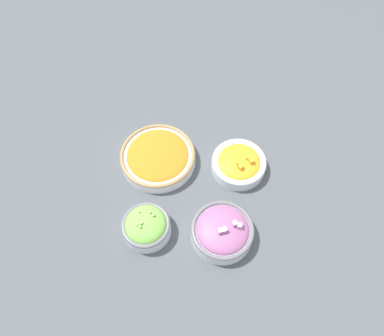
# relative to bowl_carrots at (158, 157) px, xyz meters

# --- Properties ---
(ground_plane) EXTENTS (3.00, 3.00, 0.00)m
(ground_plane) POSITION_rel_bowl_carrots_xyz_m (0.05, 0.10, -0.02)
(ground_plane) COLOR #4C5156
(bowl_carrots) EXTENTS (0.22, 0.22, 0.05)m
(bowl_carrots) POSITION_rel_bowl_carrots_xyz_m (0.00, 0.00, 0.00)
(bowl_carrots) COLOR white
(bowl_carrots) RESTS_ON ground_plane
(bowl_red_onion) EXTENTS (0.17, 0.17, 0.08)m
(bowl_red_onion) POSITION_rel_bowl_carrots_xyz_m (0.24, 0.17, 0.01)
(bowl_red_onion) COLOR silver
(bowl_red_onion) RESTS_ON ground_plane
(bowl_squash) EXTENTS (0.16, 0.16, 0.06)m
(bowl_squash) POSITION_rel_bowl_carrots_xyz_m (0.04, 0.24, 0.00)
(bowl_squash) COLOR silver
(bowl_squash) RESTS_ON ground_plane
(bowl_lettuce) EXTENTS (0.13, 0.13, 0.08)m
(bowl_lettuce) POSITION_rel_bowl_carrots_xyz_m (0.22, -0.03, 0.01)
(bowl_lettuce) COLOR silver
(bowl_lettuce) RESTS_ON ground_plane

